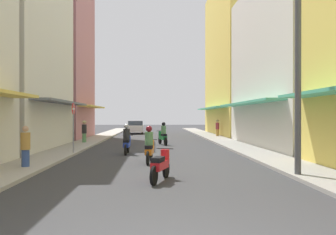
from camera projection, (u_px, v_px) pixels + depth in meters
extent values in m
plane|color=#38383A|center=(157.00, 143.00, 24.44)|extent=(104.84, 104.84, 0.00)
cube|color=#ADA89E|center=(86.00, 143.00, 24.24)|extent=(1.96, 55.66, 0.12)
cube|color=#9E9991|center=(227.00, 142.00, 24.65)|extent=(1.96, 55.66, 0.12)
cube|color=silver|center=(3.00, 46.00, 19.86)|extent=(6.00, 9.25, 12.28)
cube|color=slate|center=(63.00, 102.00, 20.01)|extent=(1.10, 8.33, 0.12)
cube|color=#B7727F|center=(52.00, 49.00, 29.29)|extent=(6.00, 8.04, 15.71)
cube|color=#EFD159|center=(92.00, 107.00, 29.45)|extent=(1.10, 7.24, 0.12)
cube|color=silver|center=(300.00, 63.00, 21.56)|extent=(6.00, 12.29, 10.80)
cube|color=#4CB28C|center=(246.00, 103.00, 21.44)|extent=(1.10, 11.06, 0.12)
cube|color=#EFD159|center=(244.00, 59.00, 35.06)|extent=(6.00, 13.87, 15.91)
cube|color=#4CB28C|center=(210.00, 108.00, 34.94)|extent=(1.10, 12.48, 0.12)
cylinder|color=black|center=(151.00, 155.00, 14.80)|extent=(0.14, 0.57, 0.56)
cylinder|color=black|center=(148.00, 158.00, 13.55)|extent=(0.14, 0.57, 0.56)
cube|color=orange|center=(149.00, 151.00, 14.12)|extent=(0.38, 1.02, 0.24)
cube|color=black|center=(149.00, 147.00, 13.92)|extent=(0.33, 0.59, 0.14)
cylinder|color=orange|center=(151.00, 145.00, 14.67)|extent=(0.28, 0.28, 0.45)
cylinder|color=black|center=(151.00, 140.00, 14.67)|extent=(0.55, 0.09, 0.03)
cylinder|color=#598C59|center=(149.00, 138.00, 13.97)|extent=(0.34, 0.34, 0.55)
sphere|color=maroon|center=(149.00, 129.00, 13.97)|extent=(0.26, 0.26, 0.26)
cylinder|color=black|center=(166.00, 169.00, 10.77)|extent=(0.25, 0.56, 0.56)
cylinder|color=black|center=(154.00, 176.00, 9.56)|extent=(0.25, 0.56, 0.56)
cube|color=red|center=(160.00, 165.00, 10.12)|extent=(0.58, 1.04, 0.24)
cube|color=black|center=(158.00, 159.00, 9.92)|extent=(0.44, 0.62, 0.14)
cylinder|color=red|center=(165.00, 156.00, 10.64)|extent=(0.28, 0.28, 0.45)
cylinder|color=black|center=(165.00, 149.00, 10.64)|extent=(0.53, 0.20, 0.03)
cylinder|color=black|center=(128.00, 148.00, 18.15)|extent=(0.10, 0.56, 0.56)
cylinder|color=black|center=(126.00, 150.00, 16.90)|extent=(0.10, 0.56, 0.56)
cube|color=#1E38B7|center=(127.00, 145.00, 17.48)|extent=(0.31, 1.01, 0.24)
cube|color=black|center=(126.00, 141.00, 17.27)|extent=(0.30, 0.57, 0.14)
cylinder|color=#1E38B7|center=(128.00, 140.00, 18.02)|extent=(0.28, 0.28, 0.45)
cylinder|color=black|center=(128.00, 135.00, 18.02)|extent=(0.55, 0.05, 0.03)
cylinder|color=#262628|center=(126.00, 134.00, 17.32)|extent=(0.34, 0.34, 0.55)
sphere|color=#B2B2B7|center=(126.00, 126.00, 17.32)|extent=(0.26, 0.26, 0.26)
cylinder|color=black|center=(160.00, 140.00, 23.63)|extent=(0.24, 0.56, 0.56)
cylinder|color=black|center=(166.00, 142.00, 22.45)|extent=(0.24, 0.56, 0.56)
cube|color=#197233|center=(163.00, 138.00, 22.99)|extent=(0.56, 1.04, 0.24)
cube|color=black|center=(164.00, 135.00, 22.80)|extent=(0.43, 0.62, 0.14)
cylinder|color=#197233|center=(160.00, 134.00, 23.51)|extent=(0.28, 0.28, 0.45)
cylinder|color=black|center=(160.00, 131.00, 23.51)|extent=(0.54, 0.19, 0.03)
cylinder|color=#598C59|center=(164.00, 130.00, 22.85)|extent=(0.34, 0.34, 0.55)
sphere|color=black|center=(164.00, 124.00, 22.85)|extent=(0.26, 0.26, 0.26)
cube|color=silver|center=(136.00, 128.00, 37.85)|extent=(1.88, 4.15, 0.70)
cube|color=#333D47|center=(136.00, 124.00, 37.70)|extent=(1.66, 2.15, 0.60)
cylinder|color=black|center=(129.00, 130.00, 39.04)|extent=(0.20, 0.65, 0.64)
cylinder|color=black|center=(142.00, 130.00, 39.15)|extent=(0.20, 0.65, 0.64)
cylinder|color=black|center=(128.00, 131.00, 36.55)|extent=(0.20, 0.65, 0.64)
cylinder|color=black|center=(142.00, 131.00, 36.66)|extent=(0.20, 0.65, 0.64)
cylinder|color=#334C8C|center=(26.00, 160.00, 12.39)|extent=(0.28, 0.28, 0.74)
cylinder|color=#BF8C3F|center=(25.00, 141.00, 12.38)|extent=(0.34, 0.34, 0.63)
sphere|color=tan|center=(25.00, 129.00, 12.38)|extent=(0.22, 0.22, 0.22)
cylinder|color=#BF8C3F|center=(217.00, 133.00, 31.56)|extent=(0.28, 0.28, 0.74)
cylinder|color=#99333F|center=(217.00, 126.00, 31.56)|extent=(0.34, 0.34, 0.62)
sphere|color=tan|center=(217.00, 121.00, 31.56)|extent=(0.22, 0.22, 0.22)
cone|color=#D1B77A|center=(217.00, 120.00, 31.56)|extent=(0.44, 0.44, 0.16)
cylinder|color=#598C59|center=(84.00, 139.00, 23.95)|extent=(0.28, 0.28, 0.75)
cylinder|color=#262628|center=(84.00, 129.00, 23.95)|extent=(0.34, 0.34, 0.63)
sphere|color=tan|center=(84.00, 123.00, 23.94)|extent=(0.22, 0.22, 0.22)
cone|color=#D1B77A|center=(84.00, 121.00, 23.94)|extent=(0.44, 0.44, 0.16)
cylinder|color=#4C4C4F|center=(298.00, 60.00, 10.76)|extent=(0.20, 0.20, 7.55)
cylinder|color=gray|center=(73.00, 129.00, 17.10)|extent=(0.07, 0.07, 2.60)
cylinder|color=red|center=(73.00, 109.00, 17.10)|extent=(0.02, 0.60, 0.60)
cube|color=white|center=(73.00, 109.00, 17.10)|extent=(0.03, 0.40, 0.10)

